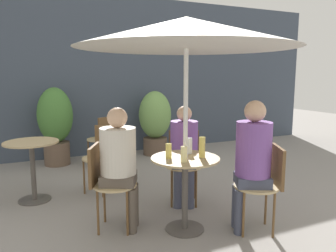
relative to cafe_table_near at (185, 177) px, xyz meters
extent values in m
plane|color=gray|center=(-0.10, -0.19, -0.54)|extent=(20.00, 20.00, 0.00)
cube|color=#3D4756|center=(-0.10, 3.49, 0.96)|extent=(10.00, 0.06, 3.00)
cylinder|color=#514C47|center=(0.00, 0.00, -0.54)|extent=(0.38, 0.38, 0.01)
cylinder|color=#514C47|center=(0.00, 0.00, -0.18)|extent=(0.06, 0.06, 0.70)
cylinder|color=tan|center=(0.00, 0.00, 0.18)|extent=(0.67, 0.67, 0.02)
cylinder|color=#514C47|center=(-1.32, 1.44, -0.54)|extent=(0.38, 0.38, 0.01)
cylinder|color=#514C47|center=(-1.32, 1.44, -0.18)|extent=(0.06, 0.06, 0.70)
cylinder|color=tan|center=(-1.32, 1.44, 0.18)|extent=(0.64, 0.64, 0.02)
cylinder|color=tan|center=(0.62, -0.31, -0.09)|extent=(0.43, 0.43, 0.02)
cylinder|color=brown|center=(0.68, -0.49, -0.32)|extent=(0.02, 0.02, 0.45)
cylinder|color=brown|center=(0.81, -0.24, -0.32)|extent=(0.02, 0.02, 0.45)
cylinder|color=brown|center=(0.43, -0.37, -0.32)|extent=(0.02, 0.02, 0.45)
cylinder|color=brown|center=(0.55, -0.12, -0.32)|extent=(0.02, 0.02, 0.45)
cube|color=brown|center=(0.79, -0.39, 0.12)|extent=(0.19, 0.34, 0.38)
cylinder|color=tan|center=(0.31, 0.62, -0.09)|extent=(0.43, 0.43, 0.02)
cylinder|color=brown|center=(0.49, 0.68, -0.32)|extent=(0.02, 0.02, 0.45)
cylinder|color=brown|center=(0.24, 0.81, -0.32)|extent=(0.02, 0.02, 0.45)
cylinder|color=brown|center=(0.37, 0.43, -0.32)|extent=(0.02, 0.02, 0.45)
cylinder|color=brown|center=(0.12, 0.55, -0.32)|extent=(0.02, 0.02, 0.45)
cube|color=brown|center=(0.39, 0.79, 0.12)|extent=(0.34, 0.19, 0.38)
cylinder|color=tan|center=(-0.62, 0.31, -0.09)|extent=(0.43, 0.43, 0.02)
cylinder|color=brown|center=(-0.68, 0.49, -0.32)|extent=(0.02, 0.02, 0.45)
cylinder|color=brown|center=(-0.81, 0.24, -0.32)|extent=(0.02, 0.02, 0.45)
cylinder|color=brown|center=(-0.43, 0.37, -0.32)|extent=(0.02, 0.02, 0.45)
cylinder|color=brown|center=(-0.55, 0.12, -0.32)|extent=(0.02, 0.02, 0.45)
cube|color=brown|center=(-0.79, 0.39, 0.12)|extent=(0.19, 0.34, 0.38)
cylinder|color=tan|center=(-0.23, 2.64, -0.09)|extent=(0.43, 0.43, 0.02)
cylinder|color=brown|center=(-0.29, 2.45, -0.32)|extent=(0.02, 0.02, 0.45)
cylinder|color=brown|center=(-0.04, 2.58, -0.32)|extent=(0.02, 0.02, 0.45)
cylinder|color=brown|center=(-0.42, 2.70, -0.32)|extent=(0.02, 0.02, 0.45)
cylinder|color=brown|center=(-0.16, 2.83, -0.32)|extent=(0.02, 0.02, 0.45)
cube|color=brown|center=(-0.14, 2.47, 0.12)|extent=(0.34, 0.19, 0.38)
cylinder|color=tan|center=(-0.52, 1.40, -0.09)|extent=(0.43, 0.43, 0.02)
cylinder|color=brown|center=(-0.33, 1.39, -0.32)|extent=(0.02, 0.02, 0.45)
cylinder|color=brown|center=(-0.52, 1.60, -0.32)|extent=(0.02, 0.02, 0.45)
cylinder|color=brown|center=(-0.53, 1.20, -0.32)|extent=(0.02, 0.02, 0.45)
cylinder|color=brown|center=(-0.72, 1.41, -0.32)|extent=(0.02, 0.02, 0.45)
cube|color=brown|center=(-0.38, 1.53, 0.12)|extent=(0.27, 0.29, 0.38)
cylinder|color=#42475B|center=(0.50, -0.16, -0.32)|extent=(0.10, 0.10, 0.44)
cylinder|color=#42475B|center=(0.44, -0.30, -0.32)|extent=(0.10, 0.10, 0.44)
cube|color=#42475B|center=(0.58, -0.29, -0.03)|extent=(0.41, 0.40, 0.10)
cylinder|color=#7A4C9E|center=(0.58, -0.29, 0.28)|extent=(0.34, 0.34, 0.52)
sphere|color=#DBAD89|center=(0.58, -0.29, 0.64)|extent=(0.20, 0.20, 0.20)
cylinder|color=#42475B|center=(0.17, 0.51, -0.32)|extent=(0.10, 0.10, 0.44)
cylinder|color=#42475B|center=(0.30, 0.44, -0.32)|extent=(0.10, 0.10, 0.44)
cube|color=#42475B|center=(0.29, 0.58, -0.03)|extent=(0.38, 0.39, 0.10)
cylinder|color=#7A4C9E|center=(0.29, 0.58, 0.24)|extent=(0.32, 0.32, 0.44)
sphere|color=#DBAD89|center=(0.29, 0.58, 0.54)|extent=(0.17, 0.17, 0.17)
cylinder|color=brown|center=(-0.50, 0.16, -0.32)|extent=(0.10, 0.10, 0.44)
cylinder|color=brown|center=(-0.43, 0.30, -0.32)|extent=(0.10, 0.10, 0.44)
cube|color=brown|center=(-0.58, 0.29, -0.02)|extent=(0.43, 0.41, 0.10)
cylinder|color=beige|center=(-0.58, 0.29, 0.25)|extent=(0.35, 0.35, 0.45)
sphere|color=#DBAD89|center=(-0.58, 0.29, 0.58)|extent=(0.20, 0.20, 0.20)
cylinder|color=#DBC65B|center=(-0.15, 0.05, 0.26)|extent=(0.06, 0.06, 0.14)
cylinder|color=beige|center=(-0.09, -0.14, 0.27)|extent=(0.06, 0.06, 0.14)
cylinder|color=#DBC65B|center=(0.15, -0.06, 0.29)|extent=(0.06, 0.06, 0.20)
cylinder|color=silver|center=(0.11, 0.12, 0.28)|extent=(0.06, 0.06, 0.16)
cylinder|color=brown|center=(-0.88, 3.04, -0.35)|extent=(0.43, 0.43, 0.39)
ellipsoid|color=#427533|center=(-0.88, 3.04, 0.31)|extent=(0.58, 0.58, 0.93)
cylinder|color=brown|center=(0.93, 3.02, -0.38)|extent=(0.46, 0.46, 0.32)
ellipsoid|color=#709E51|center=(0.93, 3.02, 0.23)|extent=(0.62, 0.62, 0.90)
cylinder|color=silver|center=(0.00, 0.00, 0.48)|extent=(0.04, 0.04, 2.04)
cone|color=silver|center=(0.00, 0.00, 1.36)|extent=(2.04, 2.04, 0.28)
camera|label=1|loc=(-1.43, -2.72, 0.98)|focal=35.00mm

